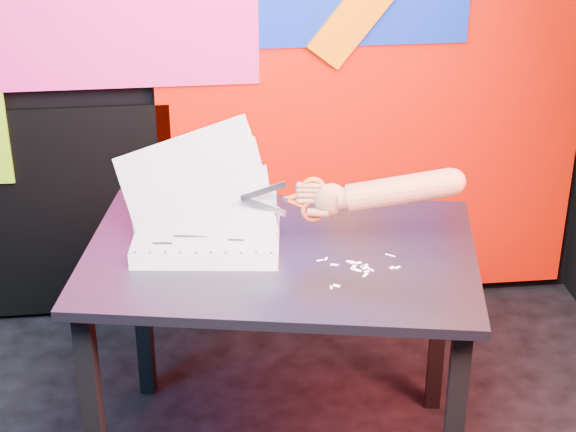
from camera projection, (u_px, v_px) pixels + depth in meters
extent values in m
cube|color=red|center=(374.00, 102.00, 3.55)|extent=(1.60, 0.02, 1.60)
cube|color=black|center=(0.00, 218.00, 3.59)|extent=(1.30, 0.02, 0.85)
cube|color=black|center=(94.00, 420.00, 2.67)|extent=(0.06, 0.06, 0.72)
cube|color=black|center=(142.00, 303.00, 3.22)|extent=(0.06, 0.06, 0.72)
cube|color=black|center=(439.00, 316.00, 3.15)|extent=(0.06, 0.06, 0.72)
cube|color=#26262B|center=(280.00, 255.00, 2.74)|extent=(1.23, 0.94, 0.03)
cube|color=silver|center=(208.00, 237.00, 2.76)|extent=(0.44, 0.35, 0.05)
cube|color=white|center=(207.00, 230.00, 2.75)|extent=(0.44, 0.35, 0.00)
cube|color=white|center=(207.00, 228.00, 2.74)|extent=(0.42, 0.33, 0.12)
cube|color=white|center=(203.00, 218.00, 2.75)|extent=(0.40, 0.28, 0.22)
cube|color=white|center=(199.00, 201.00, 2.74)|extent=(0.44, 0.21, 0.30)
cube|color=white|center=(195.00, 185.00, 2.73)|extent=(0.46, 0.17, 0.36)
cylinder|color=black|center=(135.00, 252.00, 2.62)|extent=(0.01, 0.01, 0.00)
cylinder|color=black|center=(150.00, 252.00, 2.62)|extent=(0.01, 0.01, 0.00)
cylinder|color=black|center=(165.00, 252.00, 2.62)|extent=(0.01, 0.01, 0.00)
cylinder|color=black|center=(180.00, 253.00, 2.62)|extent=(0.01, 0.01, 0.00)
cylinder|color=black|center=(195.00, 253.00, 2.62)|extent=(0.01, 0.01, 0.00)
cylinder|color=black|center=(211.00, 253.00, 2.62)|extent=(0.01, 0.01, 0.00)
cylinder|color=black|center=(226.00, 253.00, 2.62)|extent=(0.01, 0.01, 0.00)
cylinder|color=black|center=(241.00, 253.00, 2.62)|extent=(0.01, 0.01, 0.00)
cylinder|color=black|center=(256.00, 253.00, 2.62)|extent=(0.01, 0.01, 0.00)
cylinder|color=black|center=(271.00, 253.00, 2.62)|extent=(0.01, 0.01, 0.00)
cylinder|color=black|center=(149.00, 208.00, 2.87)|extent=(0.01, 0.01, 0.00)
cylinder|color=black|center=(163.00, 208.00, 2.87)|extent=(0.01, 0.01, 0.00)
cylinder|color=black|center=(177.00, 208.00, 2.87)|extent=(0.01, 0.01, 0.00)
cylinder|color=black|center=(190.00, 208.00, 2.87)|extent=(0.01, 0.01, 0.00)
cylinder|color=black|center=(204.00, 208.00, 2.87)|extent=(0.01, 0.01, 0.00)
cylinder|color=black|center=(218.00, 208.00, 2.87)|extent=(0.01, 0.01, 0.00)
cylinder|color=black|center=(232.00, 208.00, 2.87)|extent=(0.01, 0.01, 0.00)
cylinder|color=black|center=(246.00, 208.00, 2.87)|extent=(0.01, 0.01, 0.00)
cylinder|color=black|center=(260.00, 208.00, 2.87)|extent=(0.01, 0.01, 0.00)
cylinder|color=black|center=(274.00, 208.00, 2.87)|extent=(0.01, 0.01, 0.00)
cube|color=black|center=(176.00, 220.00, 2.79)|extent=(0.08, 0.02, 0.00)
cube|color=black|center=(216.00, 224.00, 2.77)|extent=(0.05, 0.02, 0.00)
cube|color=black|center=(191.00, 236.00, 2.71)|extent=(0.10, 0.02, 0.00)
cube|color=black|center=(236.00, 240.00, 2.69)|extent=(0.04, 0.02, 0.00)
cube|color=black|center=(162.00, 243.00, 2.67)|extent=(0.05, 0.02, 0.00)
cube|color=#B5B6C0|center=(263.00, 191.00, 2.68)|extent=(0.13, 0.02, 0.06)
cube|color=#B5B6C0|center=(263.00, 206.00, 2.70)|extent=(0.13, 0.02, 0.06)
cylinder|color=#B5B6C0|center=(286.00, 199.00, 2.69)|extent=(0.02, 0.01, 0.01)
cube|color=#E44B1A|center=(294.00, 202.00, 2.69)|extent=(0.05, 0.02, 0.03)
cube|color=#E44B1A|center=(294.00, 196.00, 2.68)|extent=(0.05, 0.02, 0.03)
torus|color=#E44B1A|center=(313.00, 189.00, 2.67)|extent=(0.07, 0.02, 0.07)
torus|color=#E44B1A|center=(313.00, 210.00, 2.70)|extent=(0.07, 0.02, 0.07)
ellipsoid|color=#99533C|center=(331.00, 200.00, 2.69)|extent=(0.09, 0.06, 0.10)
cylinder|color=#99533C|center=(313.00, 201.00, 2.69)|extent=(0.08, 0.03, 0.02)
cylinder|color=#99533C|center=(313.00, 195.00, 2.68)|extent=(0.07, 0.03, 0.02)
cylinder|color=#99533C|center=(313.00, 190.00, 2.67)|extent=(0.06, 0.03, 0.02)
cylinder|color=#99533C|center=(313.00, 186.00, 2.67)|extent=(0.06, 0.03, 0.02)
cylinder|color=#99533C|center=(318.00, 213.00, 2.69)|extent=(0.06, 0.05, 0.03)
cylinder|color=#99533C|center=(348.00, 199.00, 2.68)|extent=(0.06, 0.07, 0.07)
cylinder|color=#99533C|center=(400.00, 190.00, 2.67)|extent=(0.31, 0.12, 0.14)
sphere|color=#99533C|center=(452.00, 182.00, 2.65)|extent=(0.07, 0.07, 0.07)
cube|color=white|center=(363.00, 268.00, 2.65)|extent=(0.02, 0.02, 0.00)
cube|color=white|center=(334.00, 265.00, 2.66)|extent=(0.02, 0.01, 0.00)
cube|color=white|center=(364.00, 266.00, 2.66)|extent=(0.02, 0.02, 0.00)
cube|color=white|center=(353.00, 267.00, 2.65)|extent=(0.02, 0.03, 0.00)
cube|color=white|center=(357.00, 270.00, 2.64)|extent=(0.03, 0.02, 0.00)
cube|color=white|center=(359.00, 263.00, 2.67)|extent=(0.02, 0.01, 0.00)
cube|color=white|center=(392.00, 268.00, 2.65)|extent=(0.02, 0.02, 0.00)
cube|color=white|center=(371.00, 269.00, 2.64)|extent=(0.02, 0.02, 0.00)
cube|color=white|center=(390.00, 255.00, 2.71)|extent=(0.03, 0.02, 0.00)
cube|color=white|center=(350.00, 262.00, 2.68)|extent=(0.02, 0.02, 0.00)
cube|color=white|center=(367.00, 272.00, 2.63)|extent=(0.02, 0.01, 0.00)
cube|color=white|center=(320.00, 260.00, 2.68)|extent=(0.02, 0.01, 0.00)
cube|color=white|center=(365.00, 266.00, 2.65)|extent=(0.02, 0.02, 0.00)
cube|color=white|center=(331.00, 287.00, 2.55)|extent=(0.01, 0.02, 0.00)
cube|color=white|center=(398.00, 267.00, 2.65)|extent=(0.02, 0.02, 0.00)
cube|color=white|center=(365.00, 275.00, 2.61)|extent=(0.02, 0.02, 0.00)
cube|color=white|center=(353.00, 262.00, 2.68)|extent=(0.02, 0.02, 0.00)
cube|color=white|center=(337.00, 286.00, 2.56)|extent=(0.02, 0.02, 0.00)
cube|color=white|center=(326.00, 259.00, 2.69)|extent=(0.01, 0.02, 0.00)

